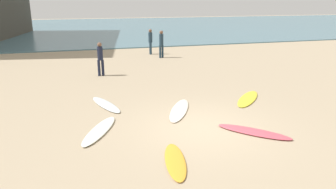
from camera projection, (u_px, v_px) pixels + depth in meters
ground_plane at (201, 128)px, 9.90m from camera, size 120.00×120.00×0.00m
ocean_water at (102, 28)px, 43.85m from camera, size 120.00×40.00×0.08m
surfboard_0 at (179, 110)px, 11.39m from camera, size 1.63×2.50×0.07m
surfboard_1 at (254, 132)px, 9.50m from camera, size 1.94×1.98×0.08m
surfboard_2 at (248, 99)px, 12.69m from camera, size 2.05×2.19×0.07m
surfboard_3 at (175, 161)px, 7.81m from camera, size 0.85×1.99×0.06m
surfboard_4 at (99, 130)px, 9.60m from camera, size 1.48×2.31×0.08m
surfboard_5 at (106, 104)px, 11.95m from camera, size 1.17×2.29×0.08m
beachgoer_near at (150, 40)px, 22.73m from camera, size 0.29×0.34×1.79m
beachgoer_mid at (161, 43)px, 21.33m from camera, size 0.37×0.37×1.83m
beachgoer_far at (100, 57)px, 16.32m from camera, size 0.34×0.33×1.74m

